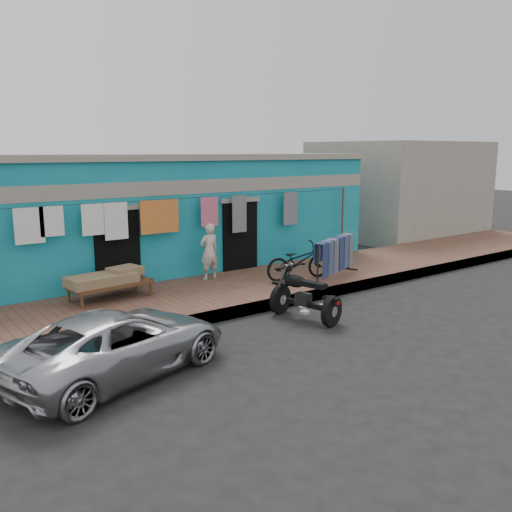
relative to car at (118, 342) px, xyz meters
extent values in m
plane|color=black|center=(4.00, -0.22, -0.53)|extent=(80.00, 80.00, 0.00)
cube|color=brown|center=(4.00, 2.78, -0.41)|extent=(28.00, 3.00, 0.25)
cube|color=gray|center=(4.00, 1.33, -0.41)|extent=(28.00, 0.10, 0.25)
cube|color=#137B8E|center=(4.00, 6.78, 1.07)|extent=(12.00, 5.00, 3.20)
cube|color=#9E9384|center=(4.00, 4.34, 2.02)|extent=(12.00, 0.14, 0.35)
cube|color=#9E9384|center=(4.00, 6.78, 2.75)|extent=(12.20, 5.20, 0.16)
cube|color=black|center=(1.80, 4.26, 0.52)|extent=(1.10, 0.10, 2.10)
cube|color=black|center=(5.30, 4.26, 0.52)|extent=(1.10, 0.10, 2.10)
cube|color=#9E9384|center=(15.00, 6.78, 1.37)|extent=(6.00, 5.00, 3.80)
cylinder|color=brown|center=(9.00, 4.03, 0.77)|extent=(0.06, 0.06, 2.10)
cylinder|color=black|center=(4.00, 4.03, 1.77)|extent=(10.00, 0.01, 0.01)
cube|color=silver|center=(-0.18, 4.03, 1.39)|extent=(0.60, 0.02, 0.76)
cube|color=silver|center=(0.28, 4.03, 1.45)|extent=(0.50, 0.02, 0.64)
cube|color=silver|center=(1.17, 4.03, 1.42)|extent=(0.50, 0.02, 0.70)
cube|color=silver|center=(1.71, 4.03, 1.34)|extent=(0.55, 0.02, 0.85)
cube|color=#CC4C26|center=(2.80, 4.03, 1.37)|extent=(1.00, 0.02, 0.80)
cube|color=#C55A73|center=(4.20, 4.03, 1.39)|extent=(0.50, 0.02, 0.75)
cube|color=slate|center=(5.13, 4.03, 1.27)|extent=(0.45, 0.02, 0.99)
cube|color=slate|center=(6.90, 4.03, 1.31)|extent=(0.50, 0.02, 0.93)
imported|color=#ACACB1|center=(0.00, 0.00, 0.00)|extent=(4.11, 2.72, 1.06)
imported|color=beige|center=(4.01, 3.77, 0.43)|extent=(0.52, 0.35, 1.42)
imported|color=black|center=(5.78, 2.39, 0.29)|extent=(1.85, 0.95, 1.14)
cube|color=silver|center=(4.44, 0.64, -0.49)|extent=(0.21, 0.18, 0.08)
cube|color=silver|center=(5.06, 0.74, -0.49)|extent=(0.17, 0.20, 0.08)
cube|color=silver|center=(4.66, 0.96, -0.49)|extent=(0.22, 0.24, 0.08)
camera|label=1|loc=(-3.04, -7.67, 2.90)|focal=38.00mm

